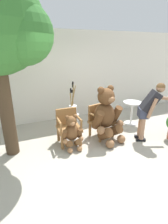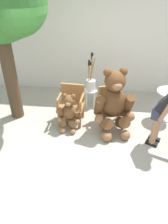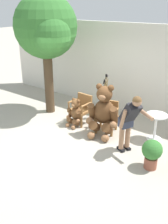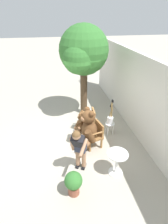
{
  "view_description": "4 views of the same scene",
  "coord_description": "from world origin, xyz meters",
  "px_view_note": "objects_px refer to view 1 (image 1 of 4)",
  "views": [
    {
      "loc": [
        -1.65,
        -3.08,
        2.28
      ],
      "look_at": [
        -0.08,
        0.59,
        0.8
      ],
      "focal_mm": 28.0,
      "sensor_mm": 36.0,
      "label": 1
    },
    {
      "loc": [
        0.26,
        -3.45,
        3.01
      ],
      "look_at": [
        -0.12,
        0.22,
        0.57
      ],
      "focal_mm": 35.0,
      "sensor_mm": 36.0,
      "label": 2
    },
    {
      "loc": [
        3.68,
        -4.72,
        3.31
      ],
      "look_at": [
        0.02,
        0.2,
        0.64
      ],
      "focal_mm": 40.0,
      "sensor_mm": 36.0,
      "label": 3
    },
    {
      "loc": [
        4.93,
        -0.48,
        3.94
      ],
      "look_at": [
        -0.26,
        0.49,
        0.92
      ],
      "focal_mm": 28.0,
      "sensor_mm": 36.0,
      "label": 4
    }
  ],
  "objects_px": {
    "person_visitor": "(149,107)",
    "brush_bucket": "(73,107)",
    "round_side_table": "(132,110)",
    "teddy_bear_large": "(106,115)",
    "white_stool": "(73,117)",
    "wooden_chair_right": "(100,120)",
    "teddy_bear_small": "(72,132)",
    "wooden_chair_left": "(68,125)"
  },
  "relations": [
    {
      "from": "teddy_bear_large",
      "to": "person_visitor",
      "type": "distance_m",
      "value": 1.06
    },
    {
      "from": "teddy_bear_small",
      "to": "round_side_table",
      "type": "bearing_deg",
      "value": 15.34
    },
    {
      "from": "wooden_chair_right",
      "to": "teddy_bear_small",
      "type": "relative_size",
      "value": 1.03
    },
    {
      "from": "teddy_bear_large",
      "to": "teddy_bear_small",
      "type": "distance_m",
      "value": 0.98
    },
    {
      "from": "white_stool",
      "to": "brush_bucket",
      "type": "relative_size",
      "value": 0.49
    },
    {
      "from": "teddy_bear_large",
      "to": "person_visitor",
      "type": "height_order",
      "value": "person_visitor"
    },
    {
      "from": "teddy_bear_small",
      "to": "round_side_table",
      "type": "distance_m",
      "value": 2.26
    },
    {
      "from": "white_stool",
      "to": "round_side_table",
      "type": "xyz_separation_m",
      "value": [
        1.8,
        -0.39,
        0.09
      ]
    },
    {
      "from": "teddy_bear_small",
      "to": "person_visitor",
      "type": "relative_size",
      "value": 0.56
    },
    {
      "from": "wooden_chair_left",
      "to": "round_side_table",
      "type": "relative_size",
      "value": 1.19
    },
    {
      "from": "teddy_bear_large",
      "to": "teddy_bear_small",
      "type": "xyz_separation_m",
      "value": [
        -0.94,
        -0.03,
        -0.29
      ]
    },
    {
      "from": "white_stool",
      "to": "wooden_chair_right",
      "type": "bearing_deg",
      "value": -53.53
    },
    {
      "from": "wooden_chair_left",
      "to": "person_visitor",
      "type": "xyz_separation_m",
      "value": [
        1.89,
        -0.67,
        0.44
      ]
    },
    {
      "from": "teddy_bear_large",
      "to": "white_stool",
      "type": "xyz_separation_m",
      "value": [
        -0.55,
        0.95,
        -0.34
      ]
    },
    {
      "from": "teddy_bear_small",
      "to": "white_stool",
      "type": "bearing_deg",
      "value": 68.49
    },
    {
      "from": "wooden_chair_right",
      "to": "teddy_bear_large",
      "type": "xyz_separation_m",
      "value": [
        0.03,
        -0.25,
        0.23
      ]
    },
    {
      "from": "wooden_chair_right",
      "to": "teddy_bear_small",
      "type": "xyz_separation_m",
      "value": [
        -0.9,
        -0.29,
        -0.05
      ]
    },
    {
      "from": "teddy_bear_large",
      "to": "teddy_bear_small",
      "type": "bearing_deg",
      "value": -178.12
    },
    {
      "from": "wooden_chair_right",
      "to": "wooden_chair_left",
      "type": "bearing_deg",
      "value": 179.9
    },
    {
      "from": "teddy_bear_large",
      "to": "round_side_table",
      "type": "relative_size",
      "value": 1.97
    },
    {
      "from": "brush_bucket",
      "to": "wooden_chair_right",
      "type": "bearing_deg",
      "value": -53.52
    },
    {
      "from": "wooden_chair_left",
      "to": "teddy_bear_small",
      "type": "relative_size",
      "value": 1.03
    },
    {
      "from": "wooden_chair_left",
      "to": "white_stool",
      "type": "relative_size",
      "value": 1.87
    },
    {
      "from": "person_visitor",
      "to": "brush_bucket",
      "type": "distance_m",
      "value": 2.05
    },
    {
      "from": "brush_bucket",
      "to": "round_side_table",
      "type": "distance_m",
      "value": 1.85
    },
    {
      "from": "person_visitor",
      "to": "round_side_table",
      "type": "relative_size",
      "value": 2.09
    },
    {
      "from": "person_visitor",
      "to": "teddy_bear_small",
      "type": "bearing_deg",
      "value": 168.7
    },
    {
      "from": "wooden_chair_right",
      "to": "white_stool",
      "type": "distance_m",
      "value": 0.88
    },
    {
      "from": "wooden_chair_right",
      "to": "round_side_table",
      "type": "xyz_separation_m",
      "value": [
        1.28,
        0.31,
        -0.01
      ]
    },
    {
      "from": "brush_bucket",
      "to": "person_visitor",
      "type": "bearing_deg",
      "value": -42.1
    },
    {
      "from": "wooden_chair_right",
      "to": "round_side_table",
      "type": "relative_size",
      "value": 1.19
    },
    {
      "from": "white_stool",
      "to": "brush_bucket",
      "type": "height_order",
      "value": "brush_bucket"
    },
    {
      "from": "teddy_bear_large",
      "to": "round_side_table",
      "type": "height_order",
      "value": "teddy_bear_large"
    },
    {
      "from": "person_visitor",
      "to": "teddy_bear_large",
      "type": "bearing_deg",
      "value": 156.9
    },
    {
      "from": "teddy_bear_small",
      "to": "wooden_chair_left",
      "type": "bearing_deg",
      "value": 88.81
    },
    {
      "from": "teddy_bear_large",
      "to": "white_stool",
      "type": "bearing_deg",
      "value": 119.92
    },
    {
      "from": "person_visitor",
      "to": "white_stool",
      "type": "height_order",
      "value": "person_visitor"
    },
    {
      "from": "teddy_bear_large",
      "to": "white_stool",
      "type": "distance_m",
      "value": 1.15
    },
    {
      "from": "wooden_chair_left",
      "to": "round_side_table",
      "type": "bearing_deg",
      "value": 8.16
    },
    {
      "from": "person_visitor",
      "to": "brush_bucket",
      "type": "xyz_separation_m",
      "value": [
        -1.51,
        1.37,
        -0.23
      ]
    },
    {
      "from": "white_stool",
      "to": "round_side_table",
      "type": "height_order",
      "value": "round_side_table"
    },
    {
      "from": "brush_bucket",
      "to": "white_stool",
      "type": "bearing_deg",
      "value": -50.85
    }
  ]
}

